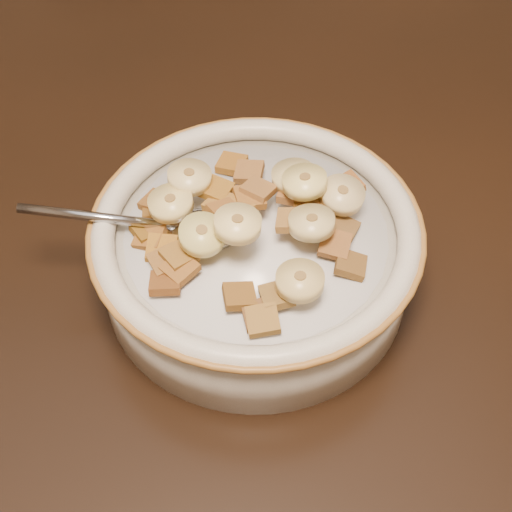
{
  "coord_description": "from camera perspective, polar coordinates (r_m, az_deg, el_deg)",
  "views": [
    {
      "loc": [
        0.17,
        -0.43,
        1.18
      ],
      "look_at": [
        0.2,
        -0.1,
        0.78
      ],
      "focal_mm": 50.0,
      "sensor_mm": 36.0,
      "label": 1
    }
  ],
  "objects": [
    {
      "name": "cereal_square_29",
      "position": [
        0.5,
        -2.79,
        4.21
      ],
      "size": [
        0.03,
        0.03,
        0.01
      ],
      "primitive_type": "cube",
      "rotation": [
        -0.19,
        0.05,
        0.89
      ],
      "color": "#945F21",
      "rests_on": "milk"
    },
    {
      "name": "cereal_square_5",
      "position": [
        0.47,
        -7.28,
        -2.13
      ],
      "size": [
        0.02,
        0.02,
        0.01
      ],
      "primitive_type": "cube",
      "rotation": [
        0.22,
        0.02,
        3.09
      ],
      "color": "brown",
      "rests_on": "milk"
    },
    {
      "name": "cereal_square_24",
      "position": [
        0.48,
        6.33,
        0.92
      ],
      "size": [
        0.03,
        0.03,
        0.01
      ],
      "primitive_type": "cube",
      "rotation": [
        -0.23,
        -0.12,
        2.8
      ],
      "color": "brown",
      "rests_on": "milk"
    },
    {
      "name": "cereal_square_15",
      "position": [
        0.5,
        4.16,
        4.41
      ],
      "size": [
        0.02,
        0.02,
        0.01
      ],
      "primitive_type": "cube",
      "rotation": [
        0.1,
        -0.1,
        2.97
      ],
      "color": "#955E26",
      "rests_on": "milk"
    },
    {
      "name": "cereal_square_11",
      "position": [
        0.5,
        3.01,
        5.01
      ],
      "size": [
        0.03,
        0.03,
        0.01
      ],
      "primitive_type": "cube",
      "rotation": [
        -0.04,
        0.1,
        1.18
      ],
      "color": "brown",
      "rests_on": "milk"
    },
    {
      "name": "cereal_square_10",
      "position": [
        0.53,
        -0.55,
        6.73
      ],
      "size": [
        0.02,
        0.02,
        0.01
      ],
      "primitive_type": "cube",
      "rotation": [
        -0.11,
        -0.04,
        1.32
      ],
      "color": "olive",
      "rests_on": "milk"
    },
    {
      "name": "banana_slice_1",
      "position": [
        0.49,
        -6.84,
        4.22
      ],
      "size": [
        0.04,
        0.04,
        0.01
      ],
      "primitive_type": "cylinder",
      "rotation": [
        -0.07,
        0.07,
        2.44
      ],
      "color": "#D9CB71",
      "rests_on": "milk"
    },
    {
      "name": "cereal_square_27",
      "position": [
        0.48,
        -2.48,
        3.53
      ],
      "size": [
        0.03,
        0.03,
        0.01
      ],
      "primitive_type": "cube",
      "rotation": [
        0.24,
        0.01,
        2.11
      ],
      "color": "brown",
      "rests_on": "milk"
    },
    {
      "name": "cereal_square_16",
      "position": [
        0.5,
        -8.49,
        1.52
      ],
      "size": [
        0.03,
        0.03,
        0.01
      ],
      "primitive_type": "cube",
      "rotation": [
        -0.2,
        -0.15,
        1.21
      ],
      "color": "brown",
      "rests_on": "milk"
    },
    {
      "name": "cereal_square_12",
      "position": [
        0.49,
        -7.57,
        0.6
      ],
      "size": [
        0.02,
        0.02,
        0.01
      ],
      "primitive_type": "cube",
      "rotation": [
        -0.2,
        -0.07,
        2.99
      ],
      "color": "#9A641B",
      "rests_on": "milk"
    },
    {
      "name": "cereal_square_28",
      "position": [
        0.49,
        -1.66,
        3.8
      ],
      "size": [
        0.03,
        0.03,
        0.01
      ],
      "primitive_type": "cube",
      "rotation": [
        -0.11,
        0.05,
        0.7
      ],
      "color": "brown",
      "rests_on": "milk"
    },
    {
      "name": "cereal_square_26",
      "position": [
        0.51,
        5.79,
        4.79
      ],
      "size": [
        0.03,
        0.03,
        0.01
      ],
      "primitive_type": "cube",
      "rotation": [
        0.23,
        0.04,
        2.42
      ],
      "color": "brown",
      "rests_on": "milk"
    },
    {
      "name": "banana_slice_2",
      "position": [
        0.5,
        -5.34,
        6.29
      ],
      "size": [
        0.04,
        0.04,
        0.01
      ],
      "primitive_type": "cylinder",
      "rotation": [
        0.03,
        0.07,
        0.73
      ],
      "color": "#FFEF99",
      "rests_on": "milk"
    },
    {
      "name": "cereal_square_19",
      "position": [
        0.52,
        -7.94,
        4.32
      ],
      "size": [
        0.03,
        0.03,
        0.01
      ],
      "primitive_type": "cube",
      "rotation": [
        -0.16,
        0.04,
        0.95
      ],
      "color": "brown",
      "rests_on": "milk"
    },
    {
      "name": "cereal_square_25",
      "position": [
        0.47,
        -6.18,
        0.04
      ],
      "size": [
        0.03,
        0.03,
        0.01
      ],
      "primitive_type": "cube",
      "rotation": [
        0.04,
        -0.0,
        2.14
      ],
      "color": "brown",
      "rests_on": "milk"
    },
    {
      "name": "banana_slice_0",
      "position": [
        0.51,
        3.01,
        6.38
      ],
      "size": [
        0.04,
        0.04,
        0.01
      ],
      "primitive_type": "cylinder",
      "rotation": [
        -0.09,
        -0.06,
        0.41
      ],
      "color": "beige",
      "rests_on": "milk"
    },
    {
      "name": "cereal_square_6",
      "position": [
        0.5,
        6.95,
        2.25
      ],
      "size": [
        0.03,
        0.03,
        0.01
      ],
      "primitive_type": "cube",
      "rotation": [
        0.14,
        -0.13,
        2.6
      ],
      "color": "brown",
      "rests_on": "milk"
    },
    {
      "name": "spoon",
      "position": [
        0.5,
        -4.12,
        2.13
      ],
      "size": [
        0.06,
        0.05,
        0.01
      ],
      "primitive_type": "ellipsoid",
      "rotation": [
        0.0,
        0.0,
        4.6
      ],
      "color": "#9598A1",
      "rests_on": "cereal_bowl"
    },
    {
      "name": "cereal_bowl",
      "position": [
        0.52,
        -0.0,
        -0.23
      ],
      "size": [
        0.22,
        0.22,
        0.05
      ],
      "primitive_type": "cylinder",
      "color": "silver",
      "rests_on": "table"
    },
    {
      "name": "milk",
      "position": [
        0.5,
        -0.0,
        1.74
      ],
      "size": [
        0.19,
        0.19,
        0.0
      ],
      "primitive_type": "cylinder",
      "color": "silver",
      "rests_on": "cereal_bowl"
    },
    {
      "name": "banana_slice_7",
      "position": [
        0.45,
        3.54,
        -1.98
      ],
      "size": [
        0.04,
        0.04,
        0.01
      ],
      "primitive_type": "cylinder",
      "rotation": [
        0.02,
        0.05,
        2.17
      ],
      "color": "#D7BC71",
      "rests_on": "milk"
    },
    {
      "name": "cereal_square_3",
      "position": [
        0.48,
        7.58,
        -0.69
      ],
      "size": [
        0.03,
        0.03,
        0.01
      ],
      "primitive_type": "cube",
      "rotation": [
        0.21,
        0.06,
        1.27
      ],
      "color": "brown",
      "rests_on": "milk"
    },
    {
      "name": "cereal_square_4",
      "position": [
        0.48,
        -7.23,
        -0.41
      ],
      "size": [
        0.03,
        0.03,
        0.01
      ],
      "primitive_type": "cube",
      "rotation": [
        0.05,
        -0.12,
        0.39
      ],
      "color": "olive",
      "rests_on": "milk"
    },
    {
      "name": "cereal_square_18",
      "position": [
        0.44,
        0.54,
        -5.14
      ],
      "size": [
        0.02,
        0.02,
        0.01
      ],
      "primitive_type": "cube",
      "rotation": [
        0.11,
        -0.1,
        0.05
      ],
      "color": "olive",
      "rests_on": "milk"
    },
    {
      "name": "cereal_square_0",
      "position": [
        0.5,
        0.17,
        5.32
      ],
      "size": [
        0.03,
        0.03,
        0.01
      ],
      "primitive_type": "cube",
      "rotation": [
        0.21,
        -0.04,
        2.51
      ],
      "color": "#8F5E33",
      "rests_on": "milk"
    },
    {
      "name": "cereal_square_17",
      "position": [
        0.53,
        7.31,
        5.58
      ],
      "size": [
        0.03,
        0.03,
        0.01
      ],
      "primitive_type": "cube",
      "rotation": [
        -0.25,
        0.03,
        1.95
      ],
      "color": "brown",
      "rests_on": "milk"
    },
    {
      "name": "banana_slice_8",
      "position": [
        0.46,
        -1.48,
        2.59
      ],
      "size": [
        0.04,
        0.04,
        0.01
      ],
      "primitive_type": "cylinder",
      "rotation": [
        0.05,
        -0.05,
        2.83
      ],
      "color": "#FCE482",
      "rests_on": "milk"
    },
    {
      "name": "table",
      "position": [
        0.64,
        -19.2,
        2.47
      ],
      "size": [
        1.44,
        0.96,
        0.04
      ],
      "primitive_type": "cube",
      "rotation": [
        0.0,
        0.0,
        -0.04
      ],
      "color": "black",
      "rests_on": "floor"
    },
    {
      "name": "banana_slice_5",
      "position": [
        0.49,
        3.91,
        5.94
      ],
      "size": [
        0.04,
        0.04,
        0.01
      ],
      "primitive_type": "cylinder",
      "rotation": [
        -0.05,
        0.11,
        1.91
      ],
      "color": "#F0DC75",
      "rests_on": "milk"
    },
    {
      "name": "cereal_square_31",
      "position": [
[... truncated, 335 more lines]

